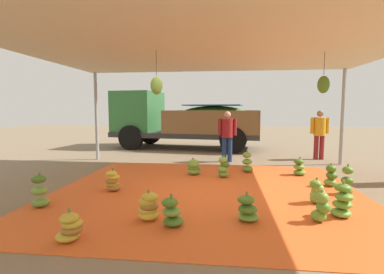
{
  "coord_description": "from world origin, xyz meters",
  "views": [
    {
      "loc": [
        0.34,
        -5.62,
        1.64
      ],
      "look_at": [
        -0.42,
        1.09,
        0.99
      ],
      "focal_mm": 26.86,
      "sensor_mm": 36.0,
      "label": 1
    }
  ],
  "objects": [
    {
      "name": "ground_plane",
      "position": [
        0.0,
        3.0,
        0.0
      ],
      "size": [
        40.0,
        40.0,
        0.0
      ],
      "primitive_type": "plane",
      "color": "#7F6B51"
    },
    {
      "name": "tarp_orange",
      "position": [
        0.0,
        0.0,
        0.01
      ],
      "size": [
        6.06,
        5.47,
        0.01
      ],
      "primitive_type": "cube",
      "color": "#E05B23",
      "rests_on": "ground"
    },
    {
      "name": "tent_canopy",
      "position": [
        0.01,
        -0.08,
        2.8
      ],
      "size": [
        8.0,
        7.0,
        2.89
      ],
      "color": "#9EA0A5",
      "rests_on": "ground"
    },
    {
      "name": "banana_bunch_0",
      "position": [
        -1.55,
        -2.38,
        0.18
      ],
      "size": [
        0.4,
        0.39,
        0.42
      ],
      "color": "gold",
      "rests_on": "tarp_orange"
    },
    {
      "name": "banana_bunch_1",
      "position": [
        1.75,
        -1.4,
        0.22
      ],
      "size": [
        0.31,
        0.29,
        0.48
      ],
      "color": "#60932D",
      "rests_on": "tarp_orange"
    },
    {
      "name": "banana_bunch_2",
      "position": [
        0.33,
        1.21,
        0.24
      ],
      "size": [
        0.35,
        0.35,
        0.54
      ],
      "color": "#6B9E38",
      "rests_on": "tarp_orange"
    },
    {
      "name": "banana_bunch_3",
      "position": [
        2.2,
        1.67,
        0.2
      ],
      "size": [
        0.36,
        0.38,
        0.46
      ],
      "color": "#60932D",
      "rests_on": "tarp_orange"
    },
    {
      "name": "banana_bunch_4",
      "position": [
        1.96,
        -0.53,
        0.21
      ],
      "size": [
        0.33,
        0.34,
        0.46
      ],
      "color": "#6B9E38",
      "rests_on": "tarp_orange"
    },
    {
      "name": "banana_bunch_5",
      "position": [
        2.69,
        0.08,
        0.26
      ],
      "size": [
        0.34,
        0.34,
        0.59
      ],
      "color": "#518428",
      "rests_on": "tarp_orange"
    },
    {
      "name": "banana_bunch_6",
      "position": [
        2.61,
        0.67,
        0.22
      ],
      "size": [
        0.31,
        0.29,
        0.5
      ],
      "color": "#6B9E38",
      "rests_on": "tarp_orange"
    },
    {
      "name": "banana_bunch_7",
      "position": [
        2.14,
        -1.15,
        0.25
      ],
      "size": [
        0.42,
        0.42,
        0.57
      ],
      "color": "#6B9E38",
      "rests_on": "tarp_orange"
    },
    {
      "name": "banana_bunch_8",
      "position": [
        0.95,
        1.89,
        0.25
      ],
      "size": [
        0.35,
        0.38,
        0.57
      ],
      "color": "#518428",
      "rests_on": "tarp_orange"
    },
    {
      "name": "banana_bunch_9",
      "position": [
        -0.42,
        1.43,
        0.19
      ],
      "size": [
        0.44,
        0.46,
        0.42
      ],
      "color": "#6B9E38",
      "rests_on": "tarp_orange"
    },
    {
      "name": "banana_bunch_10",
      "position": [
        -1.89,
        -0.18,
        0.2
      ],
      "size": [
        0.37,
        0.4,
        0.46
      ],
      "color": "#996628",
      "rests_on": "tarp_orange"
    },
    {
      "name": "banana_bunch_11",
      "position": [
        -2.74,
        -1.23,
        0.25
      ],
      "size": [
        0.41,
        0.4,
        0.58
      ],
      "color": "#6B9E38",
      "rests_on": "tarp_orange"
    },
    {
      "name": "banana_bunch_12",
      "position": [
        0.69,
        -1.48,
        0.19
      ],
      "size": [
        0.37,
        0.36,
        0.44
      ],
      "color": "#6B9E38",
      "rests_on": "tarp_orange"
    },
    {
      "name": "banana_bunch_13",
      "position": [
        -0.77,
        -1.58,
        0.2
      ],
      "size": [
        0.42,
        0.41,
        0.45
      ],
      "color": "gold",
      "rests_on": "tarp_orange"
    },
    {
      "name": "banana_bunch_14",
      "position": [
        -0.38,
        -1.78,
        0.2
      ],
      "size": [
        0.34,
        0.34,
        0.46
      ],
      "color": "#477523",
      "rests_on": "tarp_orange"
    },
    {
      "name": "cargo_truck_main",
      "position": [
        -1.49,
        6.46,
        1.2
      ],
      "size": [
        6.32,
        3.03,
        2.4
      ],
      "color": "#2D2D2D",
      "rests_on": "ground"
    },
    {
      "name": "worker_0",
      "position": [
        3.44,
        4.15,
        0.94
      ],
      "size": [
        0.59,
        0.36,
        1.62
      ],
      "color": "maroon",
      "rests_on": "ground"
    },
    {
      "name": "worker_1",
      "position": [
        0.43,
        3.38,
        0.92
      ],
      "size": [
        0.58,
        0.35,
        1.58
      ],
      "color": "navy",
      "rests_on": "ground"
    }
  ]
}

